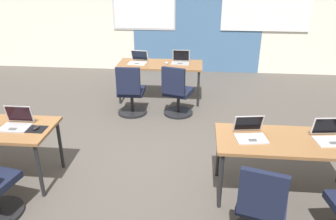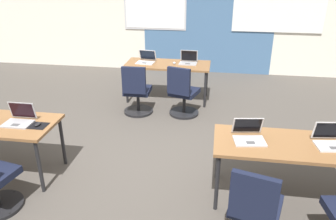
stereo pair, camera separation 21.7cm
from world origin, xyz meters
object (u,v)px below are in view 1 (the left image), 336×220
laptop_near_left_inner (16,123)px  desk_near_right (289,145)px  laptop_far_right (181,60)px  chair_near_right_inner (261,211)px  laptop_near_right_inner (250,133)px  laptop_far_left (138,60)px  mouse_near_left_inner (36,128)px  mouse_far_right (167,63)px  chair_far_right (177,95)px  desk_far_center (160,67)px  laptop_near_right_end (330,136)px  chair_far_left (131,95)px

laptop_near_left_inner → desk_near_right: bearing=-0.6°
laptop_far_right → chair_near_right_inner: 3.81m
laptop_near_left_inner → laptop_near_right_inner: laptop_near_left_inner is taller
desk_near_right → laptop_far_left: 3.56m
laptop_near_right_inner → laptop_near_left_inner: bearing=171.2°
mouse_near_left_inner → mouse_far_right: (1.24, 2.84, -0.00)m
chair_far_right → laptop_near_right_inner: bearing=131.9°
laptop_far_right → mouse_far_right: (-0.26, -0.07, -0.03)m
desk_near_right → desk_far_center: 3.30m
chair_near_right_inner → chair_far_right: bearing=-54.9°
desk_near_right → desk_far_center: bearing=122.0°
desk_far_center → laptop_near_left_inner: laptop_near_left_inner is taller
laptop_far_right → laptop_far_left: bearing=-173.2°
desk_far_center → mouse_far_right: bearing=7.7°
laptop_far_right → chair_far_right: 0.91m
desk_far_center → mouse_far_right: size_ratio=14.40×
laptop_near_right_end → laptop_far_right: bearing=114.8°
desk_near_right → chair_near_right_inner: size_ratio=1.74×
mouse_near_left_inner → chair_near_right_inner: chair_near_right_inner is taller
mouse_near_left_inner → chair_near_right_inner: (2.47, -0.75, -0.36)m
desk_near_right → laptop_far_left: bearing=127.6°
laptop_far_left → chair_near_right_inner: size_ratio=0.40×
desk_near_right → laptop_near_left_inner: laptop_near_left_inner is taller
laptop_near_right_end → chair_far_left: bearing=135.4°
desk_far_center → laptop_near_right_inner: 3.08m
chair_far_left → laptop_near_right_end: size_ratio=2.53×
laptop_far_right → mouse_far_right: 0.27m
laptop_near_left_inner → chair_far_left: size_ratio=0.36×
chair_far_left → chair_near_right_inner: same height
laptop_far_right → chair_far_right: (-0.01, -0.81, -0.39)m
chair_far_left → chair_near_right_inner: size_ratio=1.00×
desk_far_center → laptop_far_right: size_ratio=4.71×
laptop_near_right_end → chair_near_right_inner: size_ratio=0.39×
mouse_far_right → laptop_near_right_end: laptop_near_right_end is taller
mouse_near_left_inner → laptop_near_right_end: size_ratio=0.29×
chair_far_left → laptop_near_right_inner: 2.68m
laptop_far_right → mouse_far_right: laptop_far_right is taller
mouse_near_left_inner → laptop_near_right_end: laptop_near_right_end is taller
laptop_near_right_inner → chair_near_right_inner: (0.03, -0.80, -0.39)m
laptop_near_left_inner → laptop_far_right: size_ratio=0.97×
mouse_far_right → chair_near_right_inner: 3.81m
chair_far_right → chair_near_right_inner: bearing=126.1°
chair_far_left → laptop_near_right_inner: laptop_near_right_inner is taller
laptop_far_left → chair_near_right_inner: laptop_far_left is taller
mouse_near_left_inner → chair_far_left: chair_far_left is taller
desk_near_right → laptop_far_left: (-2.17, 2.82, 0.11)m
laptop_far_right → chair_far_right: size_ratio=0.37×
laptop_near_left_inner → chair_far_left: 2.24m
laptop_near_right_end → laptop_near_right_inner: (-0.85, -0.01, -0.00)m
mouse_near_left_inner → laptop_far_right: size_ratio=0.31×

